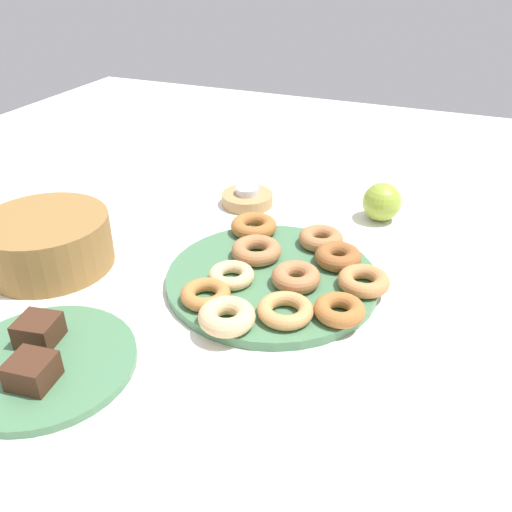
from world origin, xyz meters
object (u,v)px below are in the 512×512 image
at_px(donut_7, 338,257).
at_px(candle_holder, 247,199).
at_px(donut_10, 339,310).
at_px(brownie_near, 32,371).
at_px(donut_6, 227,316).
at_px(donut_4, 321,238).
at_px(apple, 382,202).
at_px(donut_8, 285,310).
at_px(tealight, 247,191).
at_px(donut_9, 206,294).
at_px(donut_3, 231,275).
at_px(donut_5, 254,226).
at_px(donut_0, 296,277).
at_px(brownie_far, 39,330).
at_px(donut_1, 364,281).
at_px(basket, 47,242).
at_px(donut_plate, 272,278).
at_px(donut_2, 256,250).

distance_m(donut_7, candle_holder, 0.32).
bearing_deg(donut_10, brownie_near, 130.46).
xyz_separation_m(donut_6, donut_10, (0.08, -0.15, -0.00)).
distance_m(donut_4, apple, 0.20).
xyz_separation_m(donut_8, tealight, (0.38, 0.22, 0.01)).
relative_size(donut_9, candle_holder, 0.71).
height_order(donut_3, donut_9, same).
height_order(donut_3, brownie_near, brownie_near).
xyz_separation_m(donut_5, donut_9, (-0.24, -0.02, -0.00)).
relative_size(donut_0, apple, 1.02).
bearing_deg(apple, donut_10, -178.12).
xyz_separation_m(donut_10, brownie_far, (-0.22, 0.39, 0.00)).
bearing_deg(brownie_near, donut_1, -42.90).
distance_m(donut_1, brownie_near, 0.52).
bearing_deg(brownie_near, donut_5, -12.78).
bearing_deg(donut_5, donut_1, -114.12).
xyz_separation_m(donut_4, basket, (-0.23, 0.44, 0.02)).
relative_size(donut_plate, candle_holder, 3.22).
xyz_separation_m(donut_4, donut_10, (-0.20, -0.09, -0.00)).
relative_size(donut_plate, donut_1, 4.26).
distance_m(brownie_near, basket, 0.33).
relative_size(donut_7, donut_8, 0.95).
distance_m(donut_6, donut_9, 0.07).
distance_m(donut_1, donut_10, 0.09).
bearing_deg(donut_2, donut_9, 171.55).
bearing_deg(donut_9, donut_3, -12.03).
bearing_deg(tealight, brownie_far, 171.30).
bearing_deg(basket, donut_plate, -75.89).
bearing_deg(donut_0, donut_1, -72.23).
relative_size(donut_0, donut_10, 1.04).
xyz_separation_m(donut_4, apple, (0.18, -0.08, 0.01)).
bearing_deg(donut_10, apple, 1.88).
bearing_deg(donut_5, donut_7, -105.66).
xyz_separation_m(donut_2, tealight, (0.23, 0.12, 0.00)).
bearing_deg(donut_0, donut_8, -171.41).
distance_m(donut_2, donut_5, 0.09).
height_order(donut_0, donut_10, donut_0).
bearing_deg(basket, donut_9, -92.37).
height_order(donut_7, brownie_far, brownie_far).
bearing_deg(donut_4, basket, 117.50).
relative_size(donut_10, basket, 0.35).
xyz_separation_m(donut_plate, donut_2, (0.04, 0.05, 0.02)).
relative_size(donut_4, brownie_far, 1.49).
relative_size(donut_0, donut_2, 0.91).
distance_m(donut_2, apple, 0.32).
height_order(donut_8, basket, basket).
bearing_deg(candle_holder, donut_3, -161.32).
bearing_deg(donut_5, donut_10, -131.69).
distance_m(donut_plate, donut_2, 0.07).
bearing_deg(donut_8, donut_5, 32.67).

